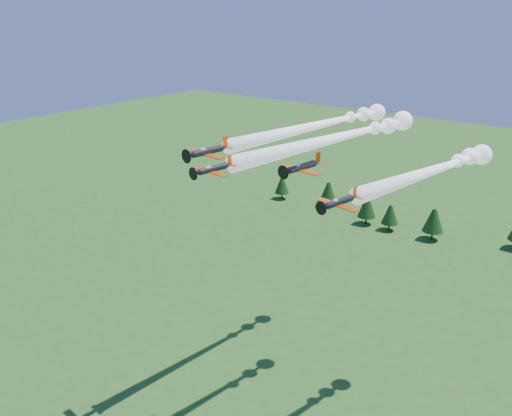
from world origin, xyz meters
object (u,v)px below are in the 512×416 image
Objects in this scene: plane_left at (323,124)px; plane_right at (439,168)px; plane_lead at (345,136)px; plane_slot at (301,167)px.

plane_left is 1.26× the size of plane_right.
plane_left is (-11.59, 12.15, -1.39)m from plane_lead.
plane_lead is at bearing -148.21° from plane_right.
plane_left is 27.24m from plane_right.
plane_left is 6.17× the size of plane_slot.
plane_slot is at bearing -125.30° from plane_right.
plane_left is at bearing 121.58° from plane_slot.
plane_left reaches higher than plane_slot.
plane_lead is 1.17× the size of plane_right.
plane_left reaches higher than plane_right.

